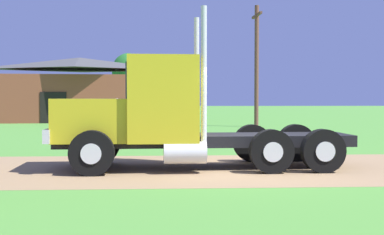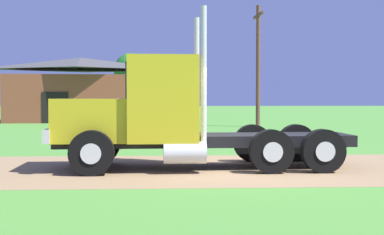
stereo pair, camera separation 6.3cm
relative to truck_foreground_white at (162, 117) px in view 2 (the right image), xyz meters
The scene contains 7 objects.
ground_plane 2.60m from the truck_foreground_white, ahead, with size 200.00×200.00×0.00m, color #4D8D34.
dirt_track 2.60m from the truck_foreground_white, ahead, with size 120.00×5.75×0.01m, color #957650.
truck_foreground_white is the anchor object (origin of this frame).
visitor_far_side 5.14m from the truck_foreground_white, 107.90° to the left, with size 0.44×0.62×1.77m.
shed_building 27.13m from the truck_foreground_white, 103.55° to the left, with size 11.50×6.67×4.83m.
utility_pole_near 19.39m from the truck_foreground_white, 72.66° to the left, with size 0.26×2.20×7.43m.
tree_mid 41.55m from the truck_foreground_white, 95.14° to the left, with size 3.39×3.39×6.47m.
Camera 2 is at (-2.14, -12.86, 1.78)m, focal length 48.00 mm.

